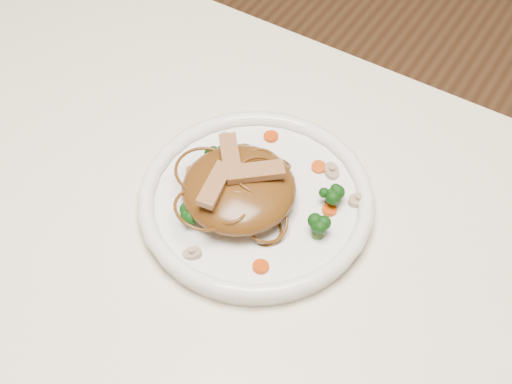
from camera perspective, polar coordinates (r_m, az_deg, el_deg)
The scene contains 19 objects.
table at distance 0.90m, azimuth -2.16°, elevation -9.38°, with size 1.20×0.80×0.75m.
plate at distance 0.86m, azimuth -0.00°, elevation -0.92°, with size 0.28×0.28×0.02m, color white.
noodle_mound at distance 0.84m, azimuth -1.36°, elevation 0.27°, with size 0.13×0.13×0.04m, color #623512.
chicken_a at distance 0.82m, azimuth -0.07°, elevation 1.61°, with size 0.07×0.02×0.01m, color #A3744D.
chicken_b at distance 0.83m, azimuth -2.02°, elevation 2.82°, with size 0.06×0.02×0.01m, color #A3744D.
chicken_c at distance 0.81m, azimuth -3.27°, elevation 0.57°, with size 0.06×0.02×0.01m, color #A3744D.
broccoli_0 at distance 0.84m, azimuth 6.01°, elevation -0.03°, with size 0.03×0.03×0.03m, color #0D3F0D, non-canonical shape.
broccoli_1 at distance 0.88m, azimuth -3.15°, elevation 3.09°, with size 0.03×0.03×0.03m, color #0D3F0D, non-canonical shape.
broccoli_2 at distance 0.83m, azimuth -5.26°, elevation -1.75°, with size 0.02×0.02×0.03m, color #0D3F0D, non-canonical shape.
broccoli_3 at distance 0.81m, azimuth 4.95°, elevation -2.76°, with size 0.03×0.03×0.03m, color #0D3F0D, non-canonical shape.
carrot_0 at distance 0.89m, azimuth 4.98°, elevation 1.98°, with size 0.02×0.02×0.01m, color #D05107.
carrot_1 at distance 0.88m, azimuth -4.96°, elevation 1.60°, with size 0.02×0.02×0.01m, color #D05107.
carrot_2 at distance 0.85m, azimuth 5.84°, elevation -1.41°, with size 0.02×0.02×0.01m, color #D05107.
carrot_3 at distance 0.92m, azimuth 1.19°, elevation 4.43°, with size 0.02×0.02×0.01m, color #D05107.
carrot_4 at distance 0.80m, azimuth 0.38°, elevation -5.92°, with size 0.02×0.02×0.01m, color #D05107.
mushroom_0 at distance 0.81m, azimuth -5.08°, elevation -4.86°, with size 0.02×0.02×0.01m, color beige.
mushroom_1 at distance 0.86m, azimuth 8.11°, elevation -0.62°, with size 0.03×0.03×0.01m, color beige.
mushroom_2 at distance 0.92m, azimuth -2.46°, elevation 4.24°, with size 0.02×0.02×0.01m, color beige.
mushroom_3 at distance 0.88m, azimuth 6.01°, elevation 1.67°, with size 0.03×0.03×0.01m, color beige.
Camera 1 is at (0.26, -0.36, 1.44)m, focal length 50.47 mm.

